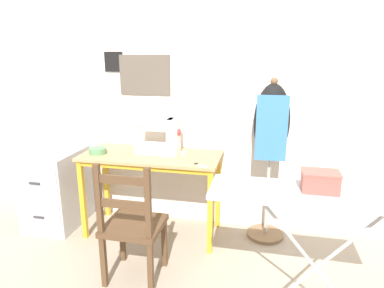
{
  "coord_description": "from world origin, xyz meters",
  "views": [
    {
      "loc": [
        0.95,
        -2.41,
        1.59
      ],
      "look_at": [
        0.37,
        0.24,
        0.86
      ],
      "focal_mm": 32.0,
      "sensor_mm": 36.0,
      "label": 1
    }
  ],
  "objects_px": {
    "filing_cabinet": "(56,188)",
    "storage_box": "(320,181)",
    "fabric_bowl": "(98,151)",
    "wooden_chair": "(132,226)",
    "sewing_machine": "(160,137)",
    "scissors": "(198,165)",
    "ironing_board": "(323,202)",
    "dress_form": "(271,132)",
    "thread_spool_near_machine": "(183,154)"
  },
  "relations": [
    {
      "from": "sewing_machine",
      "to": "wooden_chair",
      "type": "bearing_deg",
      "value": -89.53
    },
    {
      "from": "scissors",
      "to": "wooden_chair",
      "type": "relative_size",
      "value": 0.13
    },
    {
      "from": "thread_spool_near_machine",
      "to": "ironing_board",
      "type": "relative_size",
      "value": 0.04
    },
    {
      "from": "sewing_machine",
      "to": "storage_box",
      "type": "height_order",
      "value": "sewing_machine"
    },
    {
      "from": "sewing_machine",
      "to": "fabric_bowl",
      "type": "height_order",
      "value": "sewing_machine"
    },
    {
      "from": "scissors",
      "to": "thread_spool_near_machine",
      "type": "xyz_separation_m",
      "value": [
        -0.17,
        0.21,
        0.02
      ]
    },
    {
      "from": "wooden_chair",
      "to": "storage_box",
      "type": "bearing_deg",
      "value": -10.9
    },
    {
      "from": "scissors",
      "to": "storage_box",
      "type": "height_order",
      "value": "storage_box"
    },
    {
      "from": "wooden_chair",
      "to": "storage_box",
      "type": "height_order",
      "value": "storage_box"
    },
    {
      "from": "sewing_machine",
      "to": "fabric_bowl",
      "type": "relative_size",
      "value": 2.58
    },
    {
      "from": "thread_spool_near_machine",
      "to": "filing_cabinet",
      "type": "xyz_separation_m",
      "value": [
        -1.22,
        -0.05,
        -0.4
      ]
    },
    {
      "from": "fabric_bowl",
      "to": "wooden_chair",
      "type": "bearing_deg",
      "value": -47.37
    },
    {
      "from": "dress_form",
      "to": "wooden_chair",
      "type": "bearing_deg",
      "value": -138.99
    },
    {
      "from": "fabric_bowl",
      "to": "wooden_chair",
      "type": "height_order",
      "value": "wooden_chair"
    },
    {
      "from": "sewing_machine",
      "to": "wooden_chair",
      "type": "distance_m",
      "value": 0.85
    },
    {
      "from": "sewing_machine",
      "to": "thread_spool_near_machine",
      "type": "height_order",
      "value": "sewing_machine"
    },
    {
      "from": "sewing_machine",
      "to": "ironing_board",
      "type": "height_order",
      "value": "sewing_machine"
    },
    {
      "from": "fabric_bowl",
      "to": "ironing_board",
      "type": "relative_size",
      "value": 0.12
    },
    {
      "from": "thread_spool_near_machine",
      "to": "dress_form",
      "type": "relative_size",
      "value": 0.03
    },
    {
      "from": "thread_spool_near_machine",
      "to": "storage_box",
      "type": "relative_size",
      "value": 0.22
    },
    {
      "from": "ironing_board",
      "to": "filing_cabinet",
      "type": "bearing_deg",
      "value": 158.26
    },
    {
      "from": "filing_cabinet",
      "to": "storage_box",
      "type": "relative_size",
      "value": 3.7
    },
    {
      "from": "wooden_chair",
      "to": "filing_cabinet",
      "type": "bearing_deg",
      "value": 148.27
    },
    {
      "from": "wooden_chair",
      "to": "storage_box",
      "type": "xyz_separation_m",
      "value": [
        1.17,
        -0.22,
        0.52
      ]
    },
    {
      "from": "scissors",
      "to": "dress_form",
      "type": "relative_size",
      "value": 0.09
    },
    {
      "from": "thread_spool_near_machine",
      "to": "wooden_chair",
      "type": "relative_size",
      "value": 0.05
    },
    {
      "from": "fabric_bowl",
      "to": "thread_spool_near_machine",
      "type": "relative_size",
      "value": 3.42
    },
    {
      "from": "sewing_machine",
      "to": "fabric_bowl",
      "type": "distance_m",
      "value": 0.56
    },
    {
      "from": "fabric_bowl",
      "to": "sewing_machine",
      "type": "bearing_deg",
      "value": 13.11
    },
    {
      "from": "fabric_bowl",
      "to": "ironing_board",
      "type": "xyz_separation_m",
      "value": [
        1.72,
        -0.83,
        0.06
      ]
    },
    {
      "from": "fabric_bowl",
      "to": "ironing_board",
      "type": "distance_m",
      "value": 1.92
    },
    {
      "from": "storage_box",
      "to": "fabric_bowl",
      "type": "bearing_deg",
      "value": 154.64
    },
    {
      "from": "ironing_board",
      "to": "wooden_chair",
      "type": "bearing_deg",
      "value": 168.07
    },
    {
      "from": "scissors",
      "to": "wooden_chair",
      "type": "xyz_separation_m",
      "value": [
        -0.38,
        -0.47,
        -0.32
      ]
    },
    {
      "from": "sewing_machine",
      "to": "fabric_bowl",
      "type": "xyz_separation_m",
      "value": [
        -0.53,
        -0.12,
        -0.12
      ]
    },
    {
      "from": "scissors",
      "to": "ironing_board",
      "type": "bearing_deg",
      "value": -41.48
    },
    {
      "from": "dress_form",
      "to": "thread_spool_near_machine",
      "type": "bearing_deg",
      "value": -170.23
    },
    {
      "from": "fabric_bowl",
      "to": "filing_cabinet",
      "type": "relative_size",
      "value": 0.21
    },
    {
      "from": "scissors",
      "to": "storage_box",
      "type": "distance_m",
      "value": 1.07
    },
    {
      "from": "wooden_chair",
      "to": "thread_spool_near_machine",
      "type": "bearing_deg",
      "value": 73.38
    },
    {
      "from": "fabric_bowl",
      "to": "filing_cabinet",
      "type": "bearing_deg",
      "value": 174.73
    },
    {
      "from": "dress_form",
      "to": "storage_box",
      "type": "xyz_separation_m",
      "value": [
        0.25,
        -1.02,
        -0.02
      ]
    },
    {
      "from": "scissors",
      "to": "storage_box",
      "type": "bearing_deg",
      "value": -41.15
    },
    {
      "from": "thread_spool_near_machine",
      "to": "filing_cabinet",
      "type": "bearing_deg",
      "value": -177.71
    },
    {
      "from": "wooden_chair",
      "to": "filing_cabinet",
      "type": "distance_m",
      "value": 1.19
    },
    {
      "from": "scissors",
      "to": "filing_cabinet",
      "type": "bearing_deg",
      "value": 173.44
    },
    {
      "from": "sewing_machine",
      "to": "ironing_board",
      "type": "xyz_separation_m",
      "value": [
        1.19,
        -0.96,
        -0.06
      ]
    },
    {
      "from": "dress_form",
      "to": "storage_box",
      "type": "bearing_deg",
      "value": -76.32
    },
    {
      "from": "dress_form",
      "to": "ironing_board",
      "type": "height_order",
      "value": "dress_form"
    },
    {
      "from": "sewing_machine",
      "to": "storage_box",
      "type": "relative_size",
      "value": 1.98
    }
  ]
}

